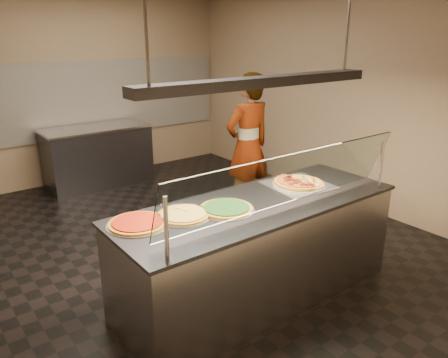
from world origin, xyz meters
TOP-DOWN VIEW (x-y plane):
  - ground at (0.00, 0.00)m, footprint 5.00×6.00m
  - wall_back at (0.00, 3.01)m, footprint 5.00×0.02m
  - wall_right at (2.51, 0.00)m, footprint 0.02×6.00m
  - tile_band at (0.00, 2.98)m, footprint 4.90×0.02m
  - serving_counter at (-0.08, -1.34)m, footprint 2.62×0.94m
  - sneeze_guard at (-0.08, -1.68)m, footprint 2.38×0.18m
  - perforated_tray at (0.52, -1.23)m, footprint 0.62×0.62m
  - half_pizza_pepperoni at (0.41, -1.23)m, footprint 0.28×0.49m
  - half_pizza_sausage at (0.63, -1.23)m, footprint 0.28×0.49m
  - pizza_spinach at (-0.42, -1.31)m, footprint 0.47×0.47m
  - pizza_cheese at (-0.76, -1.20)m, footprint 0.45×0.45m
  - pizza_tomato at (-1.13, -1.13)m, footprint 0.47×0.47m
  - pizza_spatula at (-0.69, -1.16)m, footprint 0.24×0.22m
  - prep_table at (-0.01, 2.55)m, footprint 1.62×0.74m
  - worker at (1.11, 0.21)m, footprint 0.68×0.45m
  - heat_lamp_housing at (-0.08, -1.34)m, footprint 2.30×0.18m
  - lamp_rod_left at (-1.08, -1.34)m, footprint 0.02×0.02m
  - lamp_rod_right at (0.92, -1.34)m, footprint 0.02×0.02m

SIDE VIEW (x-z plane):
  - ground at x=0.00m, z-range -0.02..0.00m
  - serving_counter at x=-0.08m, z-range 0.00..0.93m
  - prep_table at x=-0.01m, z-range 0.00..0.93m
  - worker at x=1.11m, z-range 0.00..1.86m
  - perforated_tray at x=0.52m, z-range 0.93..0.94m
  - pizza_cheese at x=-0.76m, z-range 0.93..0.96m
  - pizza_tomato at x=-1.13m, z-range 0.93..0.96m
  - pizza_spinach at x=-0.42m, z-range 0.93..0.96m
  - half_pizza_sausage at x=0.63m, z-range 0.94..0.98m
  - pizza_spatula at x=-0.69m, z-range 0.95..0.97m
  - half_pizza_pepperoni at x=0.41m, z-range 0.94..0.99m
  - sneeze_guard at x=-0.08m, z-range 0.96..1.49m
  - tile_band at x=0.00m, z-range 0.70..1.90m
  - wall_back at x=0.00m, z-range 0.00..3.00m
  - wall_right at x=2.51m, z-range 0.00..3.00m
  - heat_lamp_housing at x=-0.08m, z-range 1.91..1.99m
  - lamp_rod_left at x=-1.08m, z-range 1.99..3.00m
  - lamp_rod_right at x=0.92m, z-range 1.99..3.00m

